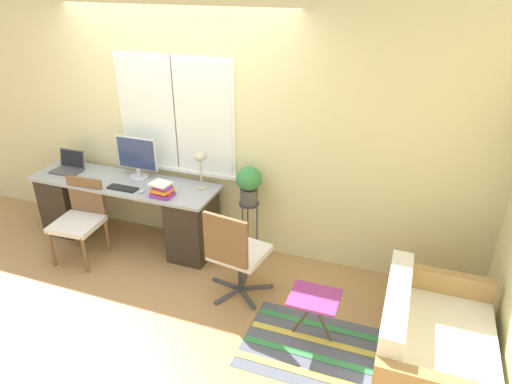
# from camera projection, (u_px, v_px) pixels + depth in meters

# --- Properties ---
(ground_plane) EXTENTS (14.00, 14.00, 0.00)m
(ground_plane) POSITION_uv_depth(u_px,v_px,m) (161.00, 264.00, 4.82)
(ground_plane) COLOR tan
(wall_back_with_window) EXTENTS (9.00, 0.12, 2.70)m
(wall_back_with_window) POSITION_uv_depth(u_px,v_px,m) (182.00, 122.00, 4.78)
(wall_back_with_window) COLOR beige
(wall_back_with_window) RESTS_ON ground_plane
(desk) EXTENTS (2.11, 0.59, 0.74)m
(desk) POSITION_uv_depth(u_px,v_px,m) (127.00, 209.00, 5.06)
(desk) COLOR #9EA3A8
(desk) RESTS_ON ground_plane
(laptop) EXTENTS (0.33, 0.25, 0.22)m
(laptop) POSITION_uv_depth(u_px,v_px,m) (69.00, 167.00, 5.14)
(laptop) COLOR #4C4C51
(laptop) RESTS_ON desk
(monitor) EXTENTS (0.47, 0.21, 0.46)m
(monitor) POSITION_uv_depth(u_px,v_px,m) (137.00, 157.00, 4.90)
(monitor) COLOR silver
(monitor) RESTS_ON desk
(keyboard) EXTENTS (0.32, 0.11, 0.02)m
(keyboard) POSITION_uv_depth(u_px,v_px,m) (123.00, 188.00, 4.74)
(keyboard) COLOR black
(keyboard) RESTS_ON desk
(mouse) EXTENTS (0.04, 0.07, 0.03)m
(mouse) POSITION_uv_depth(u_px,v_px,m) (142.00, 191.00, 4.65)
(mouse) COLOR silver
(mouse) RESTS_ON desk
(desk_lamp) EXTENTS (0.14, 0.14, 0.40)m
(desk_lamp) POSITION_uv_depth(u_px,v_px,m) (200.00, 160.00, 4.61)
(desk_lamp) COLOR #BCB299
(desk_lamp) RESTS_ON desk
(book_stack) EXTENTS (0.24, 0.20, 0.14)m
(book_stack) POSITION_uv_depth(u_px,v_px,m) (162.00, 190.00, 4.57)
(book_stack) COLOR purple
(book_stack) RESTS_ON desk
(desk_chair_wooden) EXTENTS (0.48, 0.49, 0.85)m
(desk_chair_wooden) POSITION_uv_depth(u_px,v_px,m) (80.00, 218.00, 4.76)
(desk_chair_wooden) COLOR brown
(desk_chair_wooden) RESTS_ON ground_plane
(office_chair_swivel) EXTENTS (0.61, 0.61, 0.93)m
(office_chair_swivel) POSITION_uv_depth(u_px,v_px,m) (236.00, 252.00, 4.15)
(office_chair_swivel) COLOR #47474C
(office_chair_swivel) RESTS_ON ground_plane
(couch_loveseat) EXTENTS (0.80, 1.22, 0.76)m
(couch_loveseat) POSITION_uv_depth(u_px,v_px,m) (430.00, 352.00, 3.36)
(couch_loveseat) COLOR white
(couch_loveseat) RESTS_ON ground_plane
(plant_stand) EXTENTS (0.21, 0.21, 0.65)m
(plant_stand) POSITION_uv_depth(u_px,v_px,m) (249.00, 212.00, 4.71)
(plant_stand) COLOR #333338
(plant_stand) RESTS_ON ground_plane
(potted_plant) EXTENTS (0.26, 0.26, 0.39)m
(potted_plant) POSITION_uv_depth(u_px,v_px,m) (249.00, 183.00, 4.57)
(potted_plant) COLOR #514C47
(potted_plant) RESTS_ON plant_stand
(floor_rug_striped) EXTENTS (1.10, 0.82, 0.01)m
(floor_rug_striped) POSITION_uv_depth(u_px,v_px,m) (310.00, 347.00, 3.76)
(floor_rug_striped) COLOR #565B6B
(floor_rug_striped) RESTS_ON ground_plane
(folding_stool) EXTENTS (0.40, 0.34, 0.43)m
(folding_stool) POSITION_uv_depth(u_px,v_px,m) (314.00, 301.00, 3.70)
(folding_stool) COLOR #93337A
(folding_stool) RESTS_ON ground_plane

